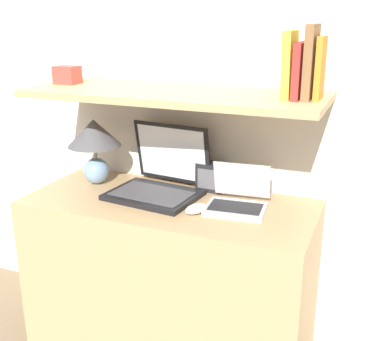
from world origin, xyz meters
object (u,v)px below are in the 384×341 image
object	(u,v)px
shelf_gadget	(67,75)
book_red	(300,70)
laptop_large	(160,180)
laptop_small	(238,199)
book_brown	(311,62)
table_lamp	(94,140)
computer_mouse	(196,209)
book_orange	(320,68)
book_yellow	(290,65)
router_box	(211,177)

from	to	relation	value
shelf_gadget	book_red	bearing A→B (deg)	0.00
laptop_large	laptop_small	size ratio (longest dim) A/B	1.59
book_brown	shelf_gadget	world-z (taller)	book_brown
table_lamp	computer_mouse	distance (m)	0.59
book_orange	book_yellow	world-z (taller)	book_yellow
book_brown	book_yellow	bearing A→B (deg)	180.00
book_brown	book_yellow	distance (m)	0.07
table_lamp	book_orange	xyz separation A→B (m)	(0.94, -0.01, 0.35)
laptop_large	book_yellow	distance (m)	0.72
laptop_large	computer_mouse	bearing A→B (deg)	-32.09
shelf_gadget	router_box	bearing A→B (deg)	11.20
router_box	book_brown	distance (m)	0.66
computer_mouse	router_box	world-z (taller)	router_box
laptop_large	router_box	distance (m)	0.22
laptop_large	book_brown	xyz separation A→B (m)	(0.59, -0.00, 0.51)
book_red	book_yellow	distance (m)	0.04
table_lamp	laptop_large	xyz separation A→B (m)	(0.32, -0.01, -0.14)
table_lamp	router_box	size ratio (longest dim) A/B	2.36
computer_mouse	book_red	xyz separation A→B (m)	(0.33, 0.14, 0.52)
laptop_small	book_red	bearing A→B (deg)	7.97
book_orange	book_brown	world-z (taller)	book_brown
book_red	table_lamp	bearing A→B (deg)	179.07
book_orange	shelf_gadget	bearing A→B (deg)	180.00
laptop_large	laptop_small	distance (m)	0.36
laptop_small	book_yellow	bearing A→B (deg)	9.77
router_box	book_orange	world-z (taller)	book_orange
laptop_large	book_yellow	xyz separation A→B (m)	(0.52, -0.00, 0.50)
laptop_small	book_brown	world-z (taller)	book_brown
laptop_small	book_yellow	world-z (taller)	book_yellow
laptop_large	laptop_small	bearing A→B (deg)	-5.11
router_box	book_brown	bearing A→B (deg)	-16.72
book_red	laptop_large	bearing A→B (deg)	179.67
book_orange	book_brown	xyz separation A→B (m)	(-0.03, 0.00, 0.02)
book_brown	book_orange	bearing A→B (deg)	0.00
laptop_large	book_orange	size ratio (longest dim) A/B	1.84
laptop_large	router_box	size ratio (longest dim) A/B	3.16
book_yellow	computer_mouse	bearing A→B (deg)	-155.49
table_lamp	book_yellow	size ratio (longest dim) A/B	1.27
table_lamp	book_orange	world-z (taller)	book_orange
book_orange	book_red	xyz separation A→B (m)	(-0.07, 0.00, -0.01)
book_orange	book_yellow	bearing A→B (deg)	180.00
book_red	router_box	bearing A→B (deg)	161.80
book_orange	book_yellow	distance (m)	0.11
laptop_small	computer_mouse	bearing A→B (deg)	-141.02
book_orange	book_red	distance (m)	0.07
book_brown	book_red	xyz separation A→B (m)	(-0.03, 0.00, -0.03)
table_lamp	book_red	size ratio (longest dim) A/B	1.52
router_box	book_orange	size ratio (longest dim) A/B	0.58
book_yellow	laptop_small	bearing A→B (deg)	-170.23
table_lamp	router_box	world-z (taller)	table_lamp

